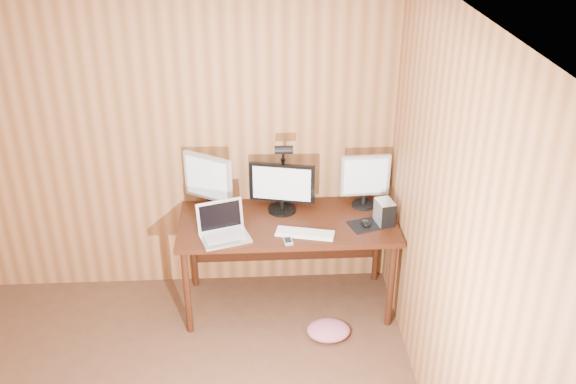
{
  "coord_description": "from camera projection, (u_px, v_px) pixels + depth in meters",
  "views": [
    {
      "loc": [
        0.71,
        -2.43,
        3.14
      ],
      "look_at": [
        0.93,
        1.58,
        1.02
      ],
      "focal_mm": 40.0,
      "sensor_mm": 36.0,
      "label": 1
    }
  ],
  "objects": [
    {
      "name": "mouse",
      "position": [
        366.0,
        223.0,
        4.65
      ],
      "size": [
        0.09,
        0.12,
        0.04
      ],
      "primitive_type": "ellipsoid",
      "rotation": [
        0.0,
        0.0,
        0.23
      ],
      "color": "black",
      "rests_on": "mousepad"
    },
    {
      "name": "monitor_left",
      "position": [
        208.0,
        182.0,
        4.74
      ],
      "size": [
        0.36,
        0.24,
        0.45
      ],
      "rotation": [
        0.0,
        0.0,
        -0.56
      ],
      "color": "black",
      "rests_on": "desk"
    },
    {
      "name": "mousepad",
      "position": [
        366.0,
        225.0,
        4.66
      ],
      "size": [
        0.28,
        0.25,
        0.0
      ],
      "primitive_type": "cube",
      "rotation": [
        0.0,
        0.0,
        0.3
      ],
      "color": "black",
      "rests_on": "desk"
    },
    {
      "name": "room_shell",
      "position": [
        108.0,
        311.0,
        3.0
      ],
      "size": [
        4.0,
        4.0,
        4.0
      ],
      "color": "#53321F",
      "rests_on": "ground"
    },
    {
      "name": "monitor_right",
      "position": [
        365.0,
        179.0,
        4.82
      ],
      "size": [
        0.37,
        0.18,
        0.42
      ],
      "rotation": [
        0.0,
        0.0,
        0.05
      ],
      "color": "black",
      "rests_on": "desk"
    },
    {
      "name": "hard_drive",
      "position": [
        385.0,
        212.0,
        4.65
      ],
      "size": [
        0.14,
        0.18,
        0.18
      ],
      "rotation": [
        0.0,
        0.0,
        0.2
      ],
      "color": "silver",
      "rests_on": "desk"
    },
    {
      "name": "desk",
      "position": [
        287.0,
        230.0,
        4.83
      ],
      "size": [
        1.6,
        0.7,
        0.75
      ],
      "color": "#36170B",
      "rests_on": "floor"
    },
    {
      "name": "phone",
      "position": [
        288.0,
        241.0,
        4.46
      ],
      "size": [
        0.07,
        0.12,
        0.02
      ],
      "rotation": [
        0.0,
        0.0,
        0.15
      ],
      "color": "silver",
      "rests_on": "desk"
    },
    {
      "name": "keyboard",
      "position": [
        305.0,
        233.0,
        4.54
      ],
      "size": [
        0.43,
        0.22,
        0.02
      ],
      "rotation": [
        0.0,
        0.0,
        -0.23
      ],
      "color": "white",
      "rests_on": "desk"
    },
    {
      "name": "monitor_center",
      "position": [
        282.0,
        187.0,
        4.76
      ],
      "size": [
        0.49,
        0.21,
        0.39
      ],
      "rotation": [
        0.0,
        0.0,
        -0.22
      ],
      "color": "black",
      "rests_on": "desk"
    },
    {
      "name": "laptop",
      "position": [
        223.0,
        228.0,
        4.51
      ],
      "size": [
        0.39,
        0.35,
        0.24
      ],
      "rotation": [
        0.0,
        0.0,
        0.31
      ],
      "color": "silver",
      "rests_on": "desk"
    },
    {
      "name": "speaker",
      "position": [
        388.0,
        207.0,
        4.79
      ],
      "size": [
        0.04,
        0.04,
        0.11
      ],
      "primitive_type": "cylinder",
      "color": "black",
      "rests_on": "desk"
    },
    {
      "name": "fabric_pile",
      "position": [
        328.0,
        330.0,
        4.7
      ],
      "size": [
        0.36,
        0.32,
        0.1
      ],
      "primitive_type": null,
      "rotation": [
        0.0,
        0.0,
        0.19
      ],
      "color": "#BF5C74",
      "rests_on": "floor"
    },
    {
      "name": "desk_lamp",
      "position": [
        283.0,
        166.0,
        4.72
      ],
      "size": [
        0.13,
        0.19,
        0.58
      ],
      "rotation": [
        0.0,
        0.0,
        -0.16
      ],
      "color": "black",
      "rests_on": "desk"
    }
  ]
}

